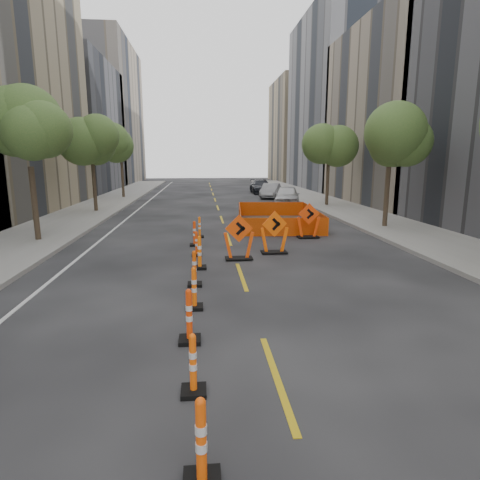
{
  "coord_description": "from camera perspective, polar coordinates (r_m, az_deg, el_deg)",
  "views": [
    {
      "loc": [
        -1.21,
        -8.06,
        3.63
      ],
      "look_at": [
        -0.02,
        4.32,
        1.1
      ],
      "focal_mm": 30.0,
      "sensor_mm": 36.0,
      "label": 1
    }
  ],
  "objects": [
    {
      "name": "tree_r_c",
      "position": [
        31.57,
        12.54,
        12.86
      ],
      "size": [
        2.8,
        2.8,
        5.95
      ],
      "color": "#382B1E",
      "rests_on": "ground"
    },
    {
      "name": "chevron_sign_right",
      "position": [
        18.8,
        9.72,
        2.73
      ],
      "size": [
        1.12,
        0.7,
        1.63
      ],
      "primitive_type": null,
      "rotation": [
        0.0,
        0.0,
        -0.05
      ],
      "color": "#EB3D09",
      "rests_on": "ground"
    },
    {
      "name": "channelizer_3",
      "position": [
        9.9,
        -6.54,
        -6.81
      ],
      "size": [
        0.42,
        0.42,
        1.06
      ],
      "primitive_type": null,
      "color": "#F5590A",
      "rests_on": "ground"
    },
    {
      "name": "safety_fence",
      "position": [
        22.61,
        5.27,
        3.34
      ],
      "size": [
        4.71,
        7.37,
        0.88
      ],
      "primitive_type": null,
      "rotation": [
        0.0,
        0.0,
        -0.08
      ],
      "color": "#F9610D",
      "rests_on": "ground"
    },
    {
      "name": "channelizer_5",
      "position": [
        13.42,
        -5.77,
        -1.76
      ],
      "size": [
        0.44,
        0.44,
        1.13
      ],
      "primitive_type": null,
      "color": "#FC650A",
      "rests_on": "ground"
    },
    {
      "name": "sidewalk_left",
      "position": [
        21.81,
        -26.34,
        0.92
      ],
      "size": [
        4.0,
        90.0,
        0.15
      ],
      "primitive_type": "cube",
      "color": "gray",
      "rests_on": "ground"
    },
    {
      "name": "chevron_sign_left",
      "position": [
        14.51,
        -0.16,
        0.38
      ],
      "size": [
        1.11,
        0.67,
        1.67
      ],
      "primitive_type": null,
      "rotation": [
        0.0,
        0.0,
        -0.0
      ],
      "color": "#E44209",
      "rests_on": "ground"
    },
    {
      "name": "sidewalk_right",
      "position": [
        22.79,
        21.21,
        1.74
      ],
      "size": [
        4.0,
        90.0,
        0.15
      ],
      "primitive_type": "cube",
      "color": "gray",
      "rests_on": "ground"
    },
    {
      "name": "channelizer_4",
      "position": [
        11.66,
        -6.49,
        -4.03
      ],
      "size": [
        0.41,
        0.41,
        1.05
      ],
      "primitive_type": null,
      "color": "#D74709",
      "rests_on": "ground"
    },
    {
      "name": "tree_r_b",
      "position": [
        22.26,
        20.64,
        13.09
      ],
      "size": [
        2.8,
        2.8,
        5.95
      ],
      "color": "#382B1E",
      "rests_on": "ground"
    },
    {
      "name": "bld_left_d",
      "position": [
        49.94,
        -24.73,
        14.35
      ],
      "size": [
        12.0,
        16.0,
        14.0
      ],
      "primitive_type": "cube",
      "color": "#4C4C51",
      "rests_on": "ground"
    },
    {
      "name": "channelizer_2",
      "position": [
        8.18,
        -7.24,
        -10.65
      ],
      "size": [
        0.44,
        0.44,
        1.12
      ],
      "primitive_type": null,
      "color": "red",
      "rests_on": "ground"
    },
    {
      "name": "chevron_sign_center",
      "position": [
        15.54,
        4.91,
        1.09
      ],
      "size": [
        1.23,
        0.89,
        1.67
      ],
      "primitive_type": null,
      "rotation": [
        0.0,
        0.0,
        0.22
      ],
      "color": "#FF5B0A",
      "rests_on": "ground"
    },
    {
      "name": "parked_car_mid",
      "position": [
        37.92,
        4.39,
        7.0
      ],
      "size": [
        2.71,
        4.35,
        1.35
      ],
      "primitive_type": "imported",
      "rotation": [
        0.0,
        0.0,
        -0.34
      ],
      "color": "gray",
      "rests_on": "ground"
    },
    {
      "name": "bld_left_e",
      "position": [
        65.9,
        -20.18,
        16.37
      ],
      "size": [
        12.0,
        20.0,
        20.0
      ],
      "primitive_type": "cube",
      "color": "gray",
      "rests_on": "ground"
    },
    {
      "name": "ground_plane",
      "position": [
        8.92,
        2.82,
        -12.52
      ],
      "size": [
        140.0,
        140.0,
        0.0
      ],
      "primitive_type": "plane",
      "color": "black"
    },
    {
      "name": "tree_l_b",
      "position": [
        19.46,
        -27.94,
        12.84
      ],
      "size": [
        2.8,
        2.8,
        5.95
      ],
      "color": "#382B1E",
      "rests_on": "ground"
    },
    {
      "name": "tree_l_d",
      "position": [
        38.74,
        -16.59,
        12.36
      ],
      "size": [
        2.8,
        2.8,
        5.95
      ],
      "color": "#382B1E",
      "rests_on": "ground"
    },
    {
      "name": "channelizer_0",
      "position": [
        4.98,
        -5.53,
        -26.75
      ],
      "size": [
        0.43,
        0.43,
        1.1
      ],
      "primitive_type": null,
      "color": "#EE4D0A",
      "rests_on": "ground"
    },
    {
      "name": "bld_right_c",
      "position": [
        36.85,
        25.14,
        15.7
      ],
      "size": [
        12.0,
        16.0,
        14.0
      ],
      "primitive_type": "cube",
      "color": "gray",
      "rests_on": "ground"
    },
    {
      "name": "channelizer_1",
      "position": [
        6.54,
        -6.7,
        -17.11
      ],
      "size": [
        0.4,
        0.4,
        1.01
      ],
      "primitive_type": null,
      "color": "#F3550A",
      "rests_on": "ground"
    },
    {
      "name": "channelizer_8",
      "position": [
        18.82,
        -5.78,
        1.84
      ],
      "size": [
        0.39,
        0.39,
        0.98
      ],
      "primitive_type": null,
      "color": "#FF660A",
      "rests_on": "ground"
    },
    {
      "name": "channelizer_6",
      "position": [
        15.23,
        -6.2,
        -0.52
      ],
      "size": [
        0.38,
        0.38,
        0.95
      ],
      "primitive_type": null,
      "color": "#DD3B09",
      "rests_on": "ground"
    },
    {
      "name": "bld_right_d",
      "position": [
        51.97,
        15.87,
        18.12
      ],
      "size": [
        12.0,
        18.0,
        20.0
      ],
      "primitive_type": "cube",
      "color": "gray",
      "rests_on": "ground"
    },
    {
      "name": "channelizer_7",
      "position": [
        17.01,
        -6.49,
        0.93
      ],
      "size": [
        0.42,
        0.42,
        1.06
      ],
      "primitive_type": null,
      "color": "red",
      "rests_on": "ground"
    },
    {
      "name": "tree_l_c",
      "position": [
        28.98,
        -20.37,
        12.57
      ],
      "size": [
        2.8,
        2.8,
        5.95
      ],
      "color": "#382B1E",
      "rests_on": "ground"
    },
    {
      "name": "bld_right_e",
      "position": [
        69.24,
        10.11,
        14.94
      ],
      "size": [
        12.0,
        14.0,
        16.0
      ],
      "primitive_type": "cube",
      "color": "tan",
      "rests_on": "ground"
    },
    {
      "name": "parked_car_far",
      "position": [
        42.92,
        3.0,
        7.59
      ],
      "size": [
        2.02,
        4.92,
        1.43
      ],
      "primitive_type": "imported",
      "rotation": [
        0.0,
        0.0,
        0.0
      ],
      "color": "black",
      "rests_on": "ground"
    },
    {
      "name": "parked_car_near",
      "position": [
        31.59,
        6.72,
        6.25
      ],
      "size": [
        2.84,
        4.89,
        1.56
      ],
      "primitive_type": "imported",
      "rotation": [
        0.0,
        0.0,
        -0.23
      ],
      "color": "silver",
      "rests_on": "ground"
    }
  ]
}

